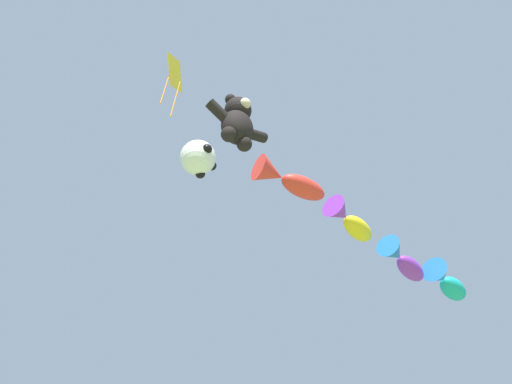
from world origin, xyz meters
The scene contains 7 objects.
teddy_bear_kite centered at (-1.75, 4.22, 11.84)m, with size 1.84×0.81×1.86m.
soccer_ball_kite centered at (-2.56, 4.49, 10.01)m, with size 0.87×0.86×0.80m.
fish_kite_crimson centered at (0.84, 5.31, 12.45)m, with size 2.37×1.05×0.84m.
fish_kite_goldfin centered at (3.60, 5.49, 12.61)m, with size 2.15×1.12×0.83m.
fish_kite_violet centered at (5.98, 5.45, 12.17)m, with size 2.35×1.20×0.83m.
fish_kite_teal centered at (8.32, 5.41, 12.36)m, with size 2.27×1.25×0.94m.
diamond_kite centered at (-3.13, 5.60, 14.60)m, with size 1.06×0.90×2.79m.
Camera 1 is at (-5.74, -1.62, 1.41)m, focal length 35.00 mm.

